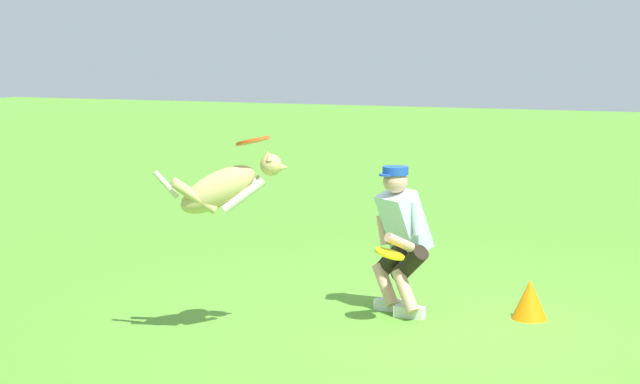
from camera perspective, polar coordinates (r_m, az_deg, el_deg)
The scene contains 6 objects.
ground_plane at distance 8.27m, azimuth 7.17°, elevation -7.95°, with size 60.00×60.00×0.00m, color #5A9E31.
person at distance 8.64m, azimuth 4.60°, elevation -2.46°, with size 0.62×0.71×1.29m.
dog at distance 7.79m, azimuth -5.46°, elevation 0.24°, with size 0.89×0.66×0.55m.
frisbee_flying at distance 7.73m, azimuth -3.83°, elevation 2.92°, with size 0.27×0.27×0.02m, color #E44F17.
frisbee_held at distance 8.29m, azimuth 3.97°, elevation -3.52°, with size 0.26×0.26×0.02m, color yellow.
training_cone at distance 8.76m, azimuth 11.83°, elevation -5.99°, with size 0.31×0.31×0.34m, color orange.
Camera 1 is at (-2.23, 7.63, 2.29)m, focal length 56.30 mm.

